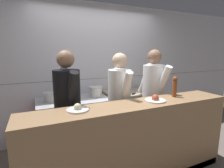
{
  "coord_description": "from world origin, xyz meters",
  "views": [
    {
      "loc": [
        -1.2,
        -1.95,
        1.68
      ],
      "look_at": [
        -0.03,
        0.65,
        1.15
      ],
      "focal_mm": 28.0,
      "sensor_mm": 36.0,
      "label": 1
    }
  ],
  "objects": [
    {
      "name": "chefs_knife",
      "position": [
        0.53,
        0.8,
        0.91
      ],
      "size": [
        0.32,
        0.21,
        0.02
      ],
      "color": "#B7BABF",
      "rests_on": "prep_counter"
    },
    {
      "name": "wall_back_tiled",
      "position": [
        0.0,
        1.37,
        1.3
      ],
      "size": [
        8.0,
        0.06,
        2.6
      ],
      "color": "silver",
      "rests_on": "ground_plane"
    },
    {
      "name": "prep_counter",
      "position": [
        0.52,
        0.97,
        0.45
      ],
      "size": [
        1.0,
        0.65,
        0.9
      ],
      "color": "gray",
      "rests_on": "ground_plane"
    },
    {
      "name": "plated_dish_main",
      "position": [
        -0.8,
        -0.14,
        1.07
      ],
      "size": [
        0.24,
        0.24,
        0.08
      ],
      "color": "white",
      "rests_on": "pass_counter"
    },
    {
      "name": "sauce_pot",
      "position": [
        -0.65,
        1.0,
        0.96
      ],
      "size": [
        0.25,
        0.25,
        0.15
      ],
      "color": "#B7BABF",
      "rests_on": "oven_range"
    },
    {
      "name": "chef_line",
      "position": [
        0.59,
        0.36,
        0.95
      ],
      "size": [
        0.37,
        0.75,
        1.72
      ],
      "rotation": [
        0.0,
        0.0,
        0.07
      ],
      "color": "black",
      "rests_on": "ground_plane"
    },
    {
      "name": "pepper_mill",
      "position": [
        0.59,
        -0.12,
        1.2
      ],
      "size": [
        0.07,
        0.07,
        0.29
      ],
      "color": "brown",
      "rests_on": "pass_counter"
    },
    {
      "name": "chef_head_cook",
      "position": [
        -0.82,
        0.33,
        0.95
      ],
      "size": [
        0.38,
        0.75,
        1.7
      ],
      "rotation": [
        0.0,
        0.0,
        0.12
      ],
      "color": "black",
      "rests_on": "ground_plane"
    },
    {
      "name": "oven_range",
      "position": [
        -0.62,
        0.97,
        0.44
      ],
      "size": [
        1.21,
        0.71,
        0.88
      ],
      "color": "maroon",
      "rests_on": "ground_plane"
    },
    {
      "name": "pass_counter",
      "position": [
        -0.09,
        -0.19,
        0.52
      ],
      "size": [
        2.71,
        0.45,
        1.05
      ],
      "color": "#93704C",
      "rests_on": "ground_plane"
    },
    {
      "name": "plated_dish_appetiser",
      "position": [
        0.21,
        -0.19,
        1.07
      ],
      "size": [
        0.27,
        0.27,
        0.09
      ],
      "color": "white",
      "rests_on": "pass_counter"
    },
    {
      "name": "braising_pot",
      "position": [
        -0.2,
        1.0,
        0.97
      ],
      "size": [
        0.24,
        0.24,
        0.18
      ],
      "color": "beige",
      "rests_on": "oven_range"
    },
    {
      "name": "chef_sous",
      "position": [
        -0.07,
        0.3,
        0.93
      ],
      "size": [
        0.36,
        0.73,
        1.66
      ],
      "rotation": [
        0.0,
        0.0,
        -0.05
      ],
      "color": "black",
      "rests_on": "ground_plane"
    },
    {
      "name": "stock_pot",
      "position": [
        -0.97,
        0.99,
        0.96
      ],
      "size": [
        0.24,
        0.24,
        0.15
      ],
      "color": "beige",
      "rests_on": "oven_range"
    }
  ]
}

